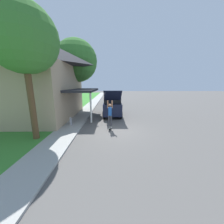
{
  "coord_description": "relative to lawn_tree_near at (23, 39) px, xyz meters",
  "views": [
    {
      "loc": [
        -0.36,
        -9.04,
        3.42
      ],
      "look_at": [
        -0.2,
        1.66,
        1.08
      ],
      "focal_mm": 20.0,
      "sensor_mm": 36.0,
      "label": 1
    }
  ],
  "objects": [
    {
      "name": "skateboard",
      "position": [
        4.69,
        1.6,
        -5.75
      ],
      "size": [
        0.28,
        0.75,
        0.33
      ],
      "color": "black",
      "rests_on": "ground_plane"
    },
    {
      "name": "suv_parked",
      "position": [
        4.95,
        6.52,
        -4.67
      ],
      "size": [
        2.04,
        5.31,
        2.92
      ],
      "color": "black",
      "rests_on": "ground_plane"
    },
    {
      "name": "lawn_tree_near",
      "position": [
        0.0,
        0.0,
        0.0
      ],
      "size": [
        3.76,
        3.76,
        7.68
      ],
      "color": "brown",
      "rests_on": "lawn"
    },
    {
      "name": "car_down_street",
      "position": [
        4.77,
        14.92,
        -5.13
      ],
      "size": [
        1.9,
        4.16,
        1.47
      ],
      "color": "black",
      "rests_on": "ground_plane"
    },
    {
      "name": "fire_hydrant",
      "position": [
        1.39,
        2.59,
        -5.42
      ],
      "size": [
        0.2,
        0.2,
        0.68
      ],
      "color": "#99999E",
      "rests_on": "sidewalk"
    },
    {
      "name": "skateboarder",
      "position": [
        4.7,
        1.61,
        -4.5
      ],
      "size": [
        0.41,
        0.22,
        1.93
      ],
      "color": "#38383D",
      "rests_on": "ground_plane"
    },
    {
      "name": "lawn",
      "position": [
        -2.92,
        7.54,
        -5.8
      ],
      "size": [
        10.0,
        80.0,
        0.08
      ],
      "color": "#387F2D",
      "rests_on": "ground_plane"
    },
    {
      "name": "house",
      "position": [
        -3.33,
        5.55,
        -1.45
      ],
      "size": [
        11.13,
        9.6,
        8.3
      ],
      "color": "tan",
      "rests_on": "lawn"
    },
    {
      "name": "ground_plane",
      "position": [
        5.08,
        1.54,
        -5.84
      ],
      "size": [
        120.0,
        120.0,
        0.0
      ],
      "primitive_type": "plane",
      "color": "#54514F"
    },
    {
      "name": "sidewalk",
      "position": [
        1.48,
        7.54,
        -5.79
      ],
      "size": [
        1.8,
        80.0,
        0.1
      ],
      "color": "#9E9E99",
      "rests_on": "ground_plane"
    },
    {
      "name": "lawn_tree_far",
      "position": [
        0.6,
        8.71,
        0.39
      ],
      "size": [
        5.06,
        5.06,
        8.7
      ],
      "color": "brown",
      "rests_on": "lawn"
    }
  ]
}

